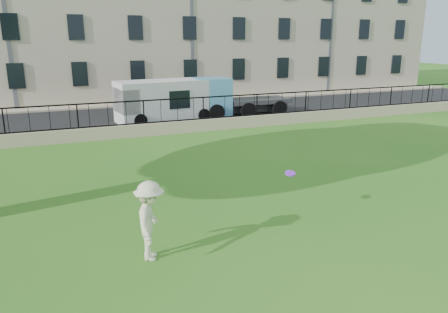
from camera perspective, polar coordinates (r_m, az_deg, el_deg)
name	(u,v)px	position (r m, az deg, el deg)	size (l,w,h in m)	color
ground	(256,239)	(10.53, 4.26, -10.71)	(120.00, 120.00, 0.00)	#276818
retaining_wall	(145,130)	(21.31, -10.33, 3.46)	(50.00, 0.40, 0.60)	tan
iron_railing	(144,112)	(21.15, -10.44, 5.72)	(50.00, 0.05, 1.13)	black
street	(127,119)	(25.90, -12.55, 4.78)	(60.00, 9.00, 0.01)	black
sidewalk	(113,105)	(30.96, -14.29, 6.47)	(60.00, 1.40, 0.12)	tan
building_row	(95,5)	(36.31, -16.45, 18.45)	(56.40, 10.40, 13.80)	#BAAF94
man	(150,221)	(9.44, -9.63, -8.27)	(1.12, 0.65, 1.74)	beige
frisbee	(290,173)	(11.25, 8.65, -2.18)	(0.27, 0.27, 0.03)	#8327DF
white_van	(166,101)	(24.88, -7.60, 7.24)	(5.43, 2.12, 2.28)	silver
blue_truck	(239,96)	(26.38, 1.97, 7.85)	(5.49, 1.95, 2.30)	#559BC8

